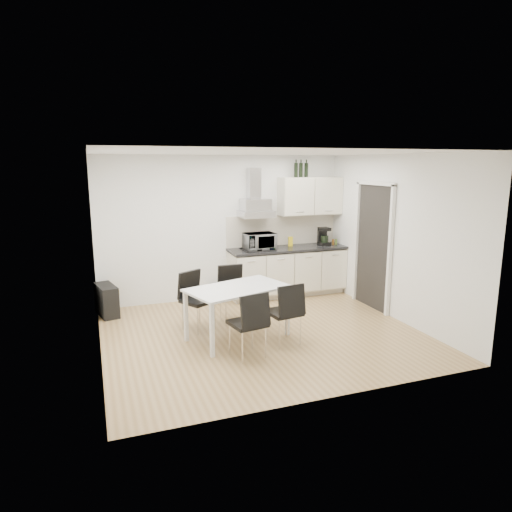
{
  "coord_description": "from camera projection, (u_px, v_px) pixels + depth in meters",
  "views": [
    {
      "loc": [
        -2.26,
        -5.92,
        2.47
      ],
      "look_at": [
        0.02,
        0.33,
        1.1
      ],
      "focal_mm": 32.0,
      "sensor_mm": 36.0,
      "label": 1
    }
  ],
  "objects": [
    {
      "name": "chair_far_left",
      "position": [
        198.0,
        301.0,
        6.78
      ],
      "size": [
        0.63,
        0.65,
        0.88
      ],
      "primitive_type": null,
      "rotation": [
        0.0,
        0.0,
        3.64
      ],
      "color": "black",
      "rests_on": "ground"
    },
    {
      "name": "guitar_amp",
      "position": [
        107.0,
        300.0,
        7.47
      ],
      "size": [
        0.39,
        0.65,
        0.51
      ],
      "rotation": [
        0.0,
        0.0,
        0.22
      ],
      "color": "black",
      "rests_on": "ground"
    },
    {
      "name": "ground",
      "position": [
        262.0,
        333.0,
        6.7
      ],
      "size": [
        4.5,
        4.5,
        0.0
      ],
      "primitive_type": "plane",
      "color": "tan",
      "rests_on": "ground"
    },
    {
      "name": "dining_table",
      "position": [
        237.0,
        293.0,
        6.41
      ],
      "size": [
        1.55,
        1.16,
        0.75
      ],
      "rotation": [
        0.0,
        0.0,
        0.3
      ],
      "color": "white",
      "rests_on": "ground"
    },
    {
      "name": "wall_right",
      "position": [
        395.0,
        238.0,
        7.2
      ],
      "size": [
        0.1,
        4.0,
        2.6
      ],
      "primitive_type": "cube",
      "color": "white",
      "rests_on": "ground"
    },
    {
      "name": "chair_far_right",
      "position": [
        233.0,
        294.0,
        7.14
      ],
      "size": [
        0.45,
        0.51,
        0.88
      ],
      "primitive_type": null,
      "rotation": [
        0.0,
        0.0,
        3.11
      ],
      "color": "black",
      "rests_on": "ground"
    },
    {
      "name": "wall_front",
      "position": [
        333.0,
        280.0,
        4.6
      ],
      "size": [
        4.5,
        0.1,
        2.6
      ],
      "primitive_type": "cube",
      "color": "white",
      "rests_on": "ground"
    },
    {
      "name": "chair_near_left",
      "position": [
        247.0,
        324.0,
        5.83
      ],
      "size": [
        0.53,
        0.57,
        0.88
      ],
      "primitive_type": null,
      "rotation": [
        0.0,
        0.0,
        0.19
      ],
      "color": "black",
      "rests_on": "ground"
    },
    {
      "name": "chair_near_right",
      "position": [
        284.0,
        313.0,
        6.25
      ],
      "size": [
        0.51,
        0.56,
        0.88
      ],
      "primitive_type": null,
      "rotation": [
        0.0,
        0.0,
        0.15
      ],
      "color": "black",
      "rests_on": "ground"
    },
    {
      "name": "wall_back",
      "position": [
        223.0,
        228.0,
        8.28
      ],
      "size": [
        4.5,
        0.1,
        2.6
      ],
      "primitive_type": "cube",
      "color": "white",
      "rests_on": "ground"
    },
    {
      "name": "ceiling",
      "position": [
        263.0,
        152.0,
        6.18
      ],
      "size": [
        4.5,
        4.5,
        0.0
      ],
      "primitive_type": "plane",
      "color": "white",
      "rests_on": "wall_back"
    },
    {
      "name": "kitchenette",
      "position": [
        289.0,
        252.0,
        8.53
      ],
      "size": [
        2.22,
        0.64,
        2.52
      ],
      "color": "beige",
      "rests_on": "ground"
    },
    {
      "name": "wall_left",
      "position": [
        94.0,
        258.0,
        5.69
      ],
      "size": [
        0.1,
        4.0,
        2.6
      ],
      "primitive_type": "cube",
      "color": "white",
      "rests_on": "ground"
    },
    {
      "name": "doorway",
      "position": [
        372.0,
        248.0,
        7.74
      ],
      "size": [
        0.08,
        1.04,
        2.1
      ],
      "primitive_type": "cube",
      "color": "white",
      "rests_on": "ground"
    },
    {
      "name": "floor_speaker",
      "position": [
        215.0,
        292.0,
        8.36
      ],
      "size": [
        0.22,
        0.21,
        0.29
      ],
      "primitive_type": "cube",
      "rotation": [
        0.0,
        0.0,
        0.39
      ],
      "color": "black",
      "rests_on": "ground"
    }
  ]
}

